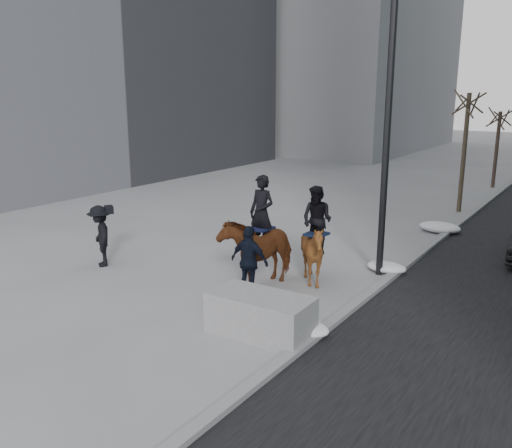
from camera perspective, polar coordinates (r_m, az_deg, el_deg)
The scene contains 11 objects.
ground at distance 13.62m, azimuth -2.84°, elevation -7.16°, with size 120.00×120.00×0.00m, color gray.
curb at distance 21.24m, azimuth 20.40°, elevation -0.10°, with size 0.25×90.00×0.12m, color gray.
planter at distance 11.23m, azimuth 0.47°, elevation -9.53°, with size 2.13×1.06×0.85m, color #949497.
tree_near at distance 23.51m, azimuth 21.10°, elevation 7.57°, with size 1.20×1.20×5.31m, color #3C3023, non-canonical shape.
tree_far at distance 30.22m, azimuth 24.03°, elevation 7.53°, with size 1.20×1.20×4.27m, color #372B20, non-canonical shape.
mounted_left at distance 13.86m, azimuth 0.30°, elevation -2.17°, with size 1.17×2.26×2.83m.
mounted_right at distance 13.90m, azimuth 6.14°, elevation -2.32°, with size 1.47×1.62×2.56m.
feeder at distance 13.09m, azimuth -0.69°, elevation -3.95°, with size 1.04×0.86×1.75m.
camera_crew at distance 15.93m, azimuth -16.07°, elevation -1.19°, with size 1.30×1.18×1.75m.
lamppost at distance 14.58m, azimuth 14.14°, elevation 13.92°, with size 0.25×2.02×9.09m.
snow_piles at distance 16.80m, azimuth 15.44°, elevation -2.95°, with size 1.43×10.67×0.36m.
Camera 1 is at (7.64, -10.15, 4.91)m, focal length 38.00 mm.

